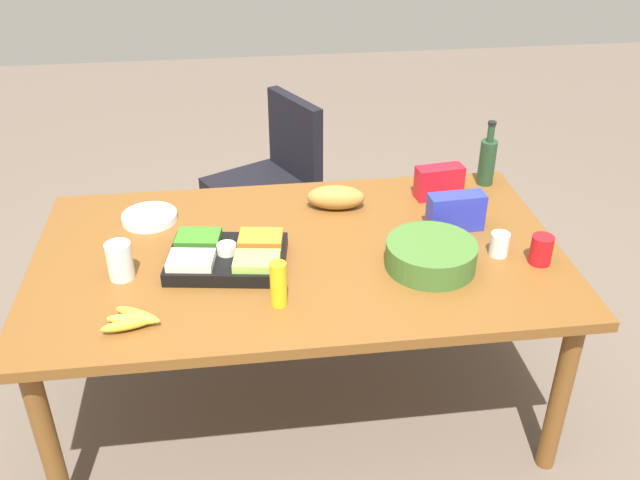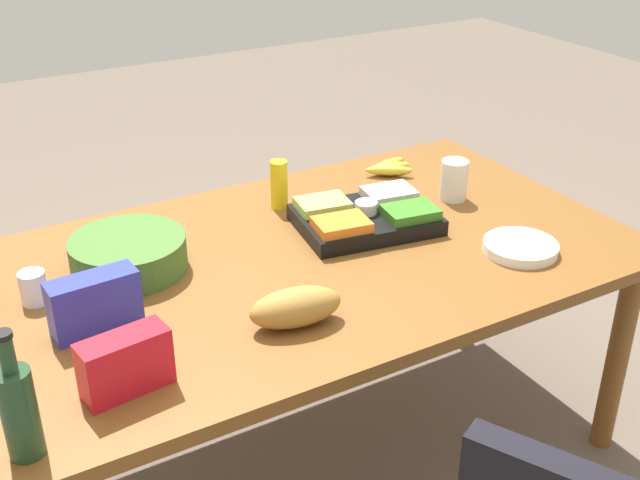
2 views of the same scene
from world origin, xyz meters
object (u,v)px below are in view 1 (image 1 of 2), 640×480
Objects in this scene: salad_bowl at (431,255)px; paper_cup at (499,244)px; chip_bag_red at (439,182)px; red_solo_cup at (541,250)px; wine_bottle at (487,160)px; mayo_jar at (120,261)px; conference_table at (299,267)px; veggie_tray at (227,256)px; chip_bag_blue at (456,212)px; paper_plate_stack at (150,217)px; banana_bunch at (133,320)px; office_chair at (269,203)px; mustard_bottle at (278,284)px; bread_loaf at (336,197)px.

paper_cup is at bearing -170.32° from salad_bowl.
chip_bag_red is 1.82× the size of red_solo_cup.
mayo_jar is at bearing 20.02° from wine_bottle.
conference_table is 0.50m from salad_bowl.
veggie_tray is 1.14m from red_solo_cup.
chip_bag_blue is at bearing -49.61° from red_solo_cup.
chip_bag_red is 1.21m from paper_plate_stack.
red_solo_cup reaches higher than conference_table.
mayo_jar is 0.70× the size of banana_bunch.
office_chair is 1.30m from chip_bag_blue.
conference_table is at bearing -146.24° from banana_bunch.
veggie_tray is 2.09× the size of paper_plate_stack.
mayo_jar reaches higher than red_solo_cup.
chip_bag_blue is at bearing 87.92° from chip_bag_red.
mayo_jar is 0.68× the size of chip_bag_red.
salad_bowl is 0.58m from mustard_bottle.
bread_loaf reaches higher than veggie_tray.
conference_table is at bearing -171.72° from mayo_jar.
chip_bag_blue reaches higher than chip_bag_red.
paper_cup is 0.41× the size of chip_bag_blue.
bread_loaf is 0.70m from mustard_bottle.
office_chair is 3.82× the size of bread_loaf.
salad_bowl is 1.68× the size of banana_bunch.
salad_bowl is 1.48× the size of chip_bag_blue.
paper_plate_stack is (0.31, -0.37, -0.02)m from veggie_tray.
conference_table is 0.74m from chip_bag_red.
bread_loaf is 1.75× the size of mayo_jar.
chip_bag_blue is at bearing 169.61° from paper_plate_stack.
office_chair reaches higher than veggie_tray.
veggie_tray is at bearing -6.65° from red_solo_cup.
banana_bunch is 1.20× the size of mustard_bottle.
office_chair is 10.18× the size of paper_cup.
office_chair is 1.23m from wine_bottle.
chip_bag_blue reaches higher than bread_loaf.
conference_table is 0.66m from paper_plate_stack.
mayo_jar is at bearing 8.28° from conference_table.
veggie_tray is at bearing 129.88° from paper_plate_stack.
office_chair is 1.64m from red_solo_cup.
chip_bag_blue reaches higher than mayo_jar.
bread_loaf is at bearing -60.37° from salad_bowl.
mustard_bottle is at bearing 73.06° from conference_table.
red_solo_cup is (-0.92, 1.30, 0.43)m from office_chair.
mustard_bottle is at bearing 38.78° from wine_bottle.
chip_bag_blue is (-1.20, 0.22, 0.06)m from paper_plate_stack.
chip_bag_blue is (-0.68, 1.02, 0.45)m from office_chair.
salad_bowl is at bearing 56.41° from wine_bottle.
chip_bag_blue is (-0.44, 0.23, 0.02)m from bread_loaf.
wine_bottle is (-0.69, -0.14, 0.06)m from bread_loaf.
mustard_bottle reaches higher than veggie_tray.
veggie_tray is at bearing -174.93° from mayo_jar.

